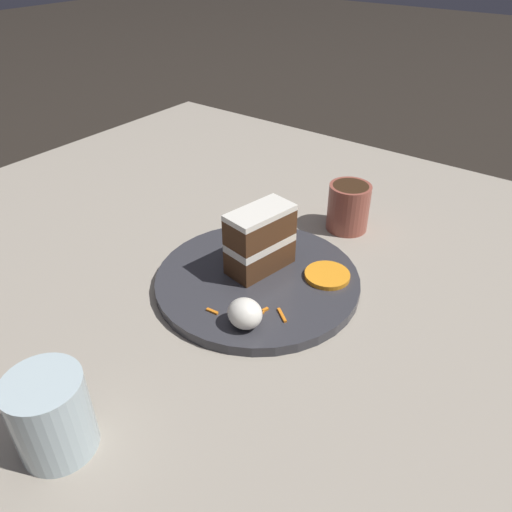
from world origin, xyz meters
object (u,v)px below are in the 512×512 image
(orange_garnish, at_px, (327,275))
(coffee_mug, at_px, (349,205))
(cake_slice, at_px, (260,240))
(plate, at_px, (256,279))
(cream_dollop, at_px, (245,313))
(drinking_glass, at_px, (52,419))

(orange_garnish, height_order, coffee_mug, coffee_mug)
(coffee_mug, bearing_deg, cake_slice, 79.50)
(orange_garnish, distance_m, coffee_mug, 0.18)
(plate, height_order, orange_garnish, orange_garnish)
(plate, bearing_deg, orange_garnish, -145.93)
(cream_dollop, bearing_deg, coffee_mug, -85.80)
(drinking_glass, height_order, coffee_mug, drinking_glass)
(cake_slice, bearing_deg, orange_garnish, -147.33)
(cake_slice, distance_m, coffee_mug, 0.21)
(cake_slice, xyz_separation_m, drinking_glass, (-0.01, 0.36, -0.02))
(cream_dollop, bearing_deg, plate, -60.68)
(orange_garnish, bearing_deg, plate, 34.07)
(cake_slice, distance_m, cream_dollop, 0.13)
(orange_garnish, relative_size, drinking_glass, 0.71)
(cake_slice, distance_m, orange_garnish, 0.11)
(cake_slice, relative_size, drinking_glass, 1.15)
(cake_slice, bearing_deg, coffee_mug, -89.96)
(cake_slice, relative_size, cream_dollop, 2.32)
(orange_garnish, bearing_deg, cream_dollop, 78.09)
(cream_dollop, distance_m, drinking_glass, 0.25)
(drinking_glass, bearing_deg, cream_dollop, -101.99)
(cream_dollop, distance_m, orange_garnish, 0.16)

